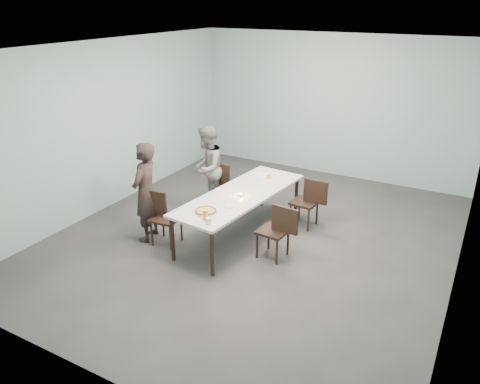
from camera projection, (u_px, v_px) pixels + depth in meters
The scene contains 16 objects.
ground at pixel (256, 237), 7.69m from camera, with size 7.00×7.00×0.00m, color #333335.
room_shell at pixel (257, 116), 6.90m from camera, with size 6.02×7.02×3.01m.
table at pixel (240, 197), 7.49m from camera, with size 1.17×2.68×0.75m.
chair_near_left at pixel (161, 214), 7.35m from camera, with size 0.63×0.46×0.87m.
chair_far_left at pixel (225, 184), 8.52m from camera, with size 0.64×0.47×0.87m.
chair_near_right at pixel (278, 228), 6.89m from camera, with size 0.63×0.46×0.87m.
chair_far_right at pixel (309, 199), 7.86m from camera, with size 0.63×0.45×0.87m.
diner_near at pixel (146, 192), 7.35m from camera, with size 0.59×0.39×1.62m, color black.
diner_far at pixel (207, 168), 8.49m from camera, with size 0.76×0.59×1.56m, color gray.
pizza at pixel (206, 211), 6.81m from camera, with size 0.34×0.34×0.04m.
side_plate at pixel (229, 206), 7.01m from camera, with size 0.18×0.18×0.01m, color white.
beer_glass at pixel (205, 215), 6.56m from camera, with size 0.08×0.08×0.15m, color gold.
water_tumbler at pixel (208, 221), 6.45m from camera, with size 0.08×0.08×0.09m, color silver.
tealight at pixel (241, 195), 7.37m from camera, with size 0.06×0.06×0.05m.
amber_tumbler at pixel (268, 177), 8.05m from camera, with size 0.07×0.07×0.08m, color gold.
menu at pixel (264, 175), 8.22m from camera, with size 0.30×0.22×0.01m, color silver.
Camera 1 is at (3.07, -6.08, 3.65)m, focal length 35.00 mm.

